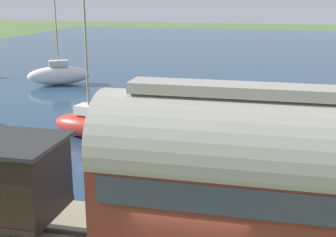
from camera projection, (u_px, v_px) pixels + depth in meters
name	position (u px, v px, depth m)	size (l,w,h in m)	color
harbor_water	(263.00, 57.00, 52.06)	(80.00, 80.00, 0.01)	navy
passenger_coach	(297.00, 179.00, 10.18)	(2.46, 9.33, 4.47)	black
sailboat_white	(59.00, 75.00, 36.41)	(3.44, 4.80, 7.36)	white
sailboat_red	(89.00, 124.00, 23.25)	(2.32, 4.24, 8.35)	#B72D23
rowboat_near_shore	(290.00, 194.00, 16.40)	(1.79, 3.11, 0.38)	#B7B2A3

